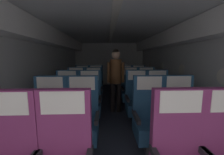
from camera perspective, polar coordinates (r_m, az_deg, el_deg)
ground at (r=3.65m, az=0.15°, el=-14.40°), size 3.67×7.91×0.02m
fuselage_shell at (r=3.63m, az=0.01°, el=10.78°), size 3.55×7.56×2.13m
seat_b_left_window at (r=2.33m, az=-23.92°, el=-15.80°), size 0.50×0.49×1.12m
seat_b_left_aisle at (r=2.21m, az=-11.97°, el=-16.61°), size 0.50×0.49×1.12m
seat_b_right_aisle at (r=2.45m, az=25.65°, el=-14.72°), size 0.50×0.49×1.12m
seat_b_right_window at (r=2.26m, az=15.10°, el=-16.13°), size 0.50×0.49×1.12m
seat_c_left_window at (r=3.15m, az=-17.76°, el=-9.19°), size 0.50×0.49×1.12m
seat_c_left_aisle at (r=3.04m, az=-9.05°, el=-9.52°), size 0.50×0.49×1.12m
seat_c_right_aisle at (r=3.23m, az=18.09°, el=-8.79°), size 0.50×0.49×1.12m
seat_c_right_window at (r=3.10m, az=10.07°, el=-9.22°), size 0.50×0.49×1.12m
seat_d_left_window at (r=4.00m, az=-14.37°, el=-5.37°), size 0.50×0.49×1.12m
seat_d_left_aisle at (r=3.94m, az=-7.48°, el=-5.36°), size 0.50×0.49×1.12m
seat_d_right_aisle at (r=4.06m, az=13.81°, el=-5.14°), size 0.50×0.49×1.12m
seat_d_right_window at (r=3.96m, az=7.34°, el=-5.31°), size 0.50×0.49×1.12m
seat_e_left_window at (r=4.87m, az=-11.97°, el=-2.87°), size 0.50×0.49×1.12m
seat_e_left_aisle at (r=4.83m, az=-6.55°, el=-2.82°), size 0.50×0.49×1.12m
seat_e_right_aisle at (r=4.95m, az=10.82°, el=-2.66°), size 0.50×0.49×1.12m
seat_e_right_window at (r=4.86m, az=5.50°, el=-2.75°), size 0.50×0.49×1.12m
flight_attendant at (r=3.51m, az=1.56°, el=1.45°), size 0.43×0.28×1.59m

